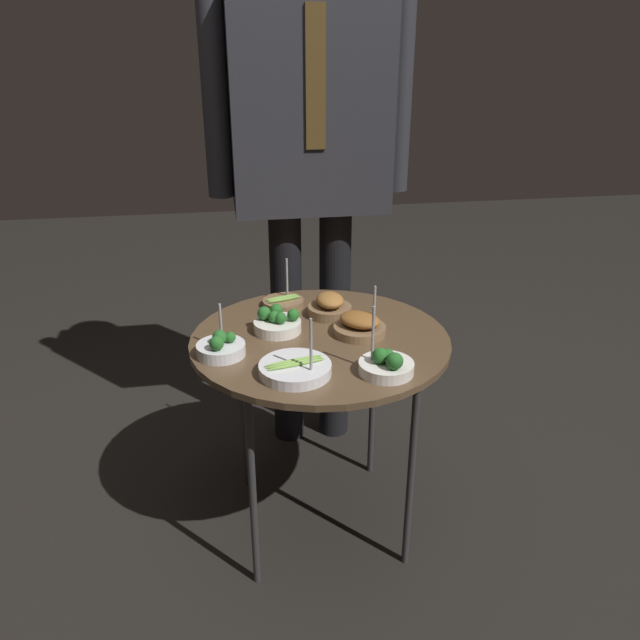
{
  "coord_description": "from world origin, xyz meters",
  "views": [
    {
      "loc": [
        -0.25,
        -1.52,
        1.38
      ],
      "look_at": [
        0.0,
        0.0,
        0.69
      ],
      "focal_mm": 35.0,
      "sensor_mm": 36.0,
      "label": 1
    }
  ],
  "objects_px": {
    "bowl_roast_front_left": "(330,306)",
    "bowl_broccoli_near_rim": "(386,364)",
    "bowl_broccoli_back_left": "(277,323)",
    "bowl_roast_mid_left": "(360,325)",
    "bowl_asparagus_center": "(295,369)",
    "waiter_figure": "(310,132)",
    "bowl_broccoli_back_right": "(221,347)",
    "bowl_asparagus_far_rim": "(283,302)",
    "serving_cart": "(320,350)"
  },
  "relations": [
    {
      "from": "bowl_asparagus_center",
      "to": "bowl_broccoli_near_rim",
      "type": "height_order",
      "value": "bowl_broccoli_near_rim"
    },
    {
      "from": "bowl_roast_mid_left",
      "to": "bowl_asparagus_far_rim",
      "type": "bearing_deg",
      "value": 128.67
    },
    {
      "from": "serving_cart",
      "to": "bowl_roast_front_left",
      "type": "relative_size",
      "value": 5.52
    },
    {
      "from": "bowl_broccoli_near_rim",
      "to": "bowl_roast_mid_left",
      "type": "bearing_deg",
      "value": 93.4
    },
    {
      "from": "bowl_asparagus_center",
      "to": "bowl_broccoli_near_rim",
      "type": "distance_m",
      "value": 0.22
    },
    {
      "from": "bowl_roast_mid_left",
      "to": "bowl_broccoli_back_left",
      "type": "bearing_deg",
      "value": 166.05
    },
    {
      "from": "bowl_roast_front_left",
      "to": "bowl_broccoli_near_rim",
      "type": "xyz_separation_m",
      "value": [
        0.07,
        -0.37,
        -0.0
      ]
    },
    {
      "from": "bowl_broccoli_back_left",
      "to": "waiter_figure",
      "type": "relative_size",
      "value": 0.08
    },
    {
      "from": "bowl_roast_front_left",
      "to": "waiter_figure",
      "type": "relative_size",
      "value": 0.07
    },
    {
      "from": "serving_cart",
      "to": "bowl_broccoli_near_rim",
      "type": "distance_m",
      "value": 0.27
    },
    {
      "from": "bowl_broccoli_near_rim",
      "to": "bowl_asparagus_far_rim",
      "type": "relative_size",
      "value": 1.2
    },
    {
      "from": "bowl_broccoli_back_left",
      "to": "bowl_roast_front_left",
      "type": "bearing_deg",
      "value": 27.06
    },
    {
      "from": "bowl_asparagus_far_rim",
      "to": "waiter_figure",
      "type": "bearing_deg",
      "value": 63.92
    },
    {
      "from": "waiter_figure",
      "to": "bowl_asparagus_center",
      "type": "bearing_deg",
      "value": -101.77
    },
    {
      "from": "bowl_broccoli_back_left",
      "to": "bowl_broccoli_near_rim",
      "type": "distance_m",
      "value": 0.37
    },
    {
      "from": "bowl_broccoli_back_left",
      "to": "bowl_broccoli_back_right",
      "type": "height_order",
      "value": "bowl_broccoli_back_right"
    },
    {
      "from": "bowl_roast_front_left",
      "to": "bowl_broccoli_back_right",
      "type": "bearing_deg",
      "value": -147.19
    },
    {
      "from": "serving_cart",
      "to": "bowl_roast_mid_left",
      "type": "distance_m",
      "value": 0.13
    },
    {
      "from": "waiter_figure",
      "to": "bowl_broccoli_back_left",
      "type": "bearing_deg",
      "value": -110.41
    },
    {
      "from": "bowl_broccoli_back_left",
      "to": "bowl_broccoli_near_rim",
      "type": "relative_size",
      "value": 0.79
    },
    {
      "from": "bowl_asparagus_far_rim",
      "to": "waiter_figure",
      "type": "height_order",
      "value": "waiter_figure"
    },
    {
      "from": "bowl_broccoli_back_left",
      "to": "bowl_roast_mid_left",
      "type": "relative_size",
      "value": 0.9
    },
    {
      "from": "waiter_figure",
      "to": "bowl_roast_front_left",
      "type": "bearing_deg",
      "value": -89.21
    },
    {
      "from": "serving_cart",
      "to": "bowl_asparagus_center",
      "type": "bearing_deg",
      "value": -115.43
    },
    {
      "from": "bowl_broccoli_back_left",
      "to": "bowl_asparagus_far_rim",
      "type": "distance_m",
      "value": 0.18
    },
    {
      "from": "bowl_asparagus_center",
      "to": "bowl_asparagus_far_rim",
      "type": "relative_size",
      "value": 1.26
    },
    {
      "from": "serving_cart",
      "to": "bowl_broccoli_back_right",
      "type": "xyz_separation_m",
      "value": [
        -0.27,
        -0.07,
        0.06
      ]
    },
    {
      "from": "bowl_broccoli_back_right",
      "to": "serving_cart",
      "type": "bearing_deg",
      "value": 14.07
    },
    {
      "from": "bowl_roast_mid_left",
      "to": "bowl_asparagus_center",
      "type": "height_order",
      "value": "bowl_asparagus_center"
    },
    {
      "from": "bowl_broccoli_back_right",
      "to": "bowl_roast_mid_left",
      "type": "bearing_deg",
      "value": 10.24
    },
    {
      "from": "bowl_roast_mid_left",
      "to": "bowl_broccoli_back_right",
      "type": "bearing_deg",
      "value": -169.76
    },
    {
      "from": "bowl_asparagus_far_rim",
      "to": "waiter_figure",
      "type": "relative_size",
      "value": 0.08
    },
    {
      "from": "bowl_roast_front_left",
      "to": "bowl_roast_mid_left",
      "type": "bearing_deg",
      "value": -67.18
    },
    {
      "from": "serving_cart",
      "to": "bowl_roast_mid_left",
      "type": "bearing_deg",
      "value": 0.65
    },
    {
      "from": "serving_cart",
      "to": "bowl_asparagus_center",
      "type": "relative_size",
      "value": 4.0
    },
    {
      "from": "bowl_broccoli_near_rim",
      "to": "bowl_broccoli_back_right",
      "type": "bearing_deg",
      "value": 157.59
    },
    {
      "from": "bowl_broccoli_back_right",
      "to": "bowl_asparagus_far_rim",
      "type": "xyz_separation_m",
      "value": [
        0.19,
        0.3,
        -0.01
      ]
    },
    {
      "from": "bowl_roast_front_left",
      "to": "waiter_figure",
      "type": "bearing_deg",
      "value": 90.79
    },
    {
      "from": "bowl_broccoli_back_left",
      "to": "bowl_asparagus_far_rim",
      "type": "relative_size",
      "value": 0.94
    },
    {
      "from": "serving_cart",
      "to": "bowl_asparagus_far_rim",
      "type": "distance_m",
      "value": 0.25
    },
    {
      "from": "bowl_broccoli_near_rim",
      "to": "waiter_figure",
      "type": "height_order",
      "value": "waiter_figure"
    },
    {
      "from": "bowl_roast_front_left",
      "to": "bowl_broccoli_near_rim",
      "type": "distance_m",
      "value": 0.38
    },
    {
      "from": "bowl_broccoli_back_right",
      "to": "bowl_broccoli_near_rim",
      "type": "bearing_deg",
      "value": -22.41
    },
    {
      "from": "serving_cart",
      "to": "bowl_broccoli_back_left",
      "type": "bearing_deg",
      "value": 153.06
    },
    {
      "from": "serving_cart",
      "to": "bowl_broccoli_near_rim",
      "type": "relative_size",
      "value": 4.22
    },
    {
      "from": "bowl_asparagus_far_rim",
      "to": "bowl_roast_mid_left",
      "type": "bearing_deg",
      "value": -51.33
    },
    {
      "from": "bowl_roast_mid_left",
      "to": "bowl_asparagus_center",
      "type": "distance_m",
      "value": 0.29
    },
    {
      "from": "bowl_asparagus_center",
      "to": "bowl_asparagus_far_rim",
      "type": "height_order",
      "value": "bowl_asparagus_center"
    },
    {
      "from": "bowl_broccoli_back_left",
      "to": "bowl_roast_front_left",
      "type": "relative_size",
      "value": 1.03
    },
    {
      "from": "serving_cart",
      "to": "bowl_broccoli_near_rim",
      "type": "bearing_deg",
      "value": -61.51
    }
  ]
}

